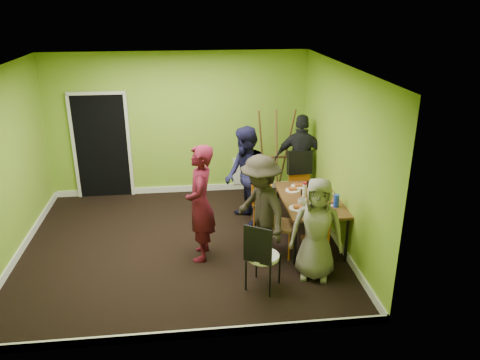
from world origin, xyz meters
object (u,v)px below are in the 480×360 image
object	(u,v)px
thermos	(305,190)
dining_table	(310,201)
orange_bottle	(305,193)
person_left_near	(261,209)
chair_back_end	(300,169)
person_back_end	(301,160)
chair_front_end	(316,239)
person_front_end	(317,229)
blue_bottle	(336,201)
easel	(275,155)
person_standing	(200,203)
chair_bentwood	(261,254)
chair_left_near	(275,218)
chair_left_far	(259,197)
person_left_far	(246,177)

from	to	relation	value
thermos	dining_table	bearing A→B (deg)	-49.61
orange_bottle	person_left_near	size ratio (longest dim) A/B	0.05
chair_back_end	orange_bottle	bearing A→B (deg)	76.14
person_back_end	chair_front_end	bearing A→B (deg)	97.32
person_front_end	blue_bottle	bearing A→B (deg)	71.12
blue_bottle	person_back_end	distance (m)	1.84
easel	person_front_end	distance (m)	2.79
person_standing	thermos	bearing A→B (deg)	109.57
easel	chair_back_end	bearing A→B (deg)	-51.21
chair_bentwood	person_back_end	size ratio (longest dim) A/B	0.57
dining_table	person_front_end	size ratio (longest dim) A/B	1.01
chair_left_near	thermos	xyz separation A→B (m)	(0.55, 0.39, 0.27)
chair_front_end	person_back_end	xyz separation A→B (m)	(0.34, 2.34, 0.38)
chair_left_far	chair_left_near	bearing A→B (deg)	11.04
chair_front_end	thermos	world-z (taller)	thermos
chair_back_end	person_back_end	distance (m)	0.23
chair_back_end	person_back_end	world-z (taller)	person_back_end
chair_left_far	thermos	world-z (taller)	chair_left_far
easel	person_standing	xyz separation A→B (m)	(-1.50, -2.06, -0.01)
chair_back_end	orange_bottle	world-z (taller)	chair_back_end
chair_back_end	person_left_near	world-z (taller)	person_left_near
person_left_far	person_left_near	bearing A→B (deg)	-7.66
person_left_far	person_back_end	world-z (taller)	person_back_end
person_left_far	chair_left_far	bearing A→B (deg)	40.98
person_left_near	person_front_end	bearing A→B (deg)	26.13
person_left_near	thermos	bearing A→B (deg)	100.55
chair_left_far	chair_back_end	distance (m)	1.13
orange_bottle	easel	bearing A→B (deg)	96.71
chair_left_far	person_front_end	size ratio (longest dim) A/B	0.68
dining_table	orange_bottle	xyz separation A→B (m)	(-0.06, 0.15, 0.09)
person_back_end	person_front_end	size ratio (longest dim) A/B	1.17
chair_left_far	person_standing	distance (m)	1.38
chair_back_end	orange_bottle	xyz separation A→B (m)	(-0.20, -1.12, 0.01)
blue_bottle	person_left_far	xyz separation A→B (m)	(-1.24, 1.10, 0.02)
orange_bottle	person_front_end	bearing A→B (deg)	-95.85
chair_bentwood	blue_bottle	size ratio (longest dim) A/B	5.07
chair_back_end	chair_front_end	xyz separation A→B (m)	(-0.27, -2.13, -0.29)
chair_left_far	blue_bottle	xyz separation A→B (m)	(1.04, -0.93, 0.28)
chair_left_near	orange_bottle	distance (m)	0.75
person_standing	person_left_far	bearing A→B (deg)	148.54
dining_table	blue_bottle	xyz separation A→B (m)	(0.30, -0.35, 0.15)
chair_bentwood	chair_front_end	bearing A→B (deg)	57.88
dining_table	chair_left_near	world-z (taller)	chair_left_near
easel	person_left_far	distance (m)	1.23
dining_table	person_standing	size ratio (longest dim) A/B	0.84
chair_front_end	person_left_far	size ratio (longest dim) A/B	0.51
chair_left_near	blue_bottle	bearing A→B (deg)	110.28
dining_table	chair_front_end	world-z (taller)	chair_front_end
chair_left_far	person_back_end	world-z (taller)	person_back_end
dining_table	person_back_end	xyz separation A→B (m)	(0.20, 1.48, 0.17)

